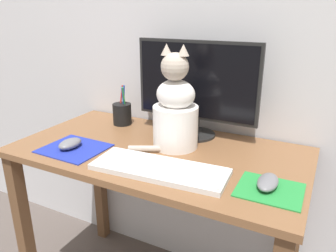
{
  "coord_description": "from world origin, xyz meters",
  "views": [
    {
      "loc": [
        0.56,
        -1.0,
        1.25
      ],
      "look_at": [
        0.07,
        -0.05,
        0.87
      ],
      "focal_mm": 35.0,
      "sensor_mm": 36.0,
      "label": 1
    }
  ],
  "objects_px": {
    "monitor": "(196,86)",
    "cat": "(175,111)",
    "pen_cup": "(122,114)",
    "computer_mouse_left": "(70,144)",
    "computer_mouse_right": "(268,182)",
    "keyboard": "(159,168)"
  },
  "relations": [
    {
      "from": "monitor",
      "to": "cat",
      "type": "height_order",
      "value": "monitor"
    },
    {
      "from": "pen_cup",
      "to": "cat",
      "type": "bearing_deg",
      "value": -21.06
    },
    {
      "from": "computer_mouse_left",
      "to": "pen_cup",
      "type": "distance_m",
      "value": 0.33
    },
    {
      "from": "computer_mouse_right",
      "to": "pen_cup",
      "type": "height_order",
      "value": "pen_cup"
    },
    {
      "from": "computer_mouse_left",
      "to": "computer_mouse_right",
      "type": "distance_m",
      "value": 0.73
    },
    {
      "from": "computer_mouse_left",
      "to": "computer_mouse_right",
      "type": "height_order",
      "value": "computer_mouse_left"
    },
    {
      "from": "computer_mouse_right",
      "to": "cat",
      "type": "distance_m",
      "value": 0.43
    },
    {
      "from": "cat",
      "to": "computer_mouse_right",
      "type": "bearing_deg",
      "value": -29.07
    },
    {
      "from": "monitor",
      "to": "keyboard",
      "type": "relative_size",
      "value": 1.12
    },
    {
      "from": "computer_mouse_left",
      "to": "pen_cup",
      "type": "xyz_separation_m",
      "value": [
        0.01,
        0.33,
        0.03
      ]
    },
    {
      "from": "monitor",
      "to": "computer_mouse_left",
      "type": "xyz_separation_m",
      "value": [
        -0.37,
        -0.35,
        -0.19
      ]
    },
    {
      "from": "computer_mouse_right",
      "to": "pen_cup",
      "type": "xyz_separation_m",
      "value": [
        -0.71,
        0.28,
        0.03
      ]
    },
    {
      "from": "keyboard",
      "to": "computer_mouse_right",
      "type": "height_order",
      "value": "computer_mouse_right"
    },
    {
      "from": "monitor",
      "to": "cat",
      "type": "bearing_deg",
      "value": -99.25
    },
    {
      "from": "computer_mouse_right",
      "to": "pen_cup",
      "type": "relative_size",
      "value": 0.64
    },
    {
      "from": "computer_mouse_left",
      "to": "pen_cup",
      "type": "relative_size",
      "value": 0.57
    },
    {
      "from": "pen_cup",
      "to": "monitor",
      "type": "bearing_deg",
      "value": 2.51
    },
    {
      "from": "monitor",
      "to": "computer_mouse_right",
      "type": "relative_size",
      "value": 4.49
    },
    {
      "from": "keyboard",
      "to": "computer_mouse_right",
      "type": "xyz_separation_m",
      "value": [
        0.34,
        0.06,
        0.01
      ]
    },
    {
      "from": "monitor",
      "to": "pen_cup",
      "type": "relative_size",
      "value": 2.87
    },
    {
      "from": "computer_mouse_right",
      "to": "pen_cup",
      "type": "bearing_deg",
      "value": 158.28
    },
    {
      "from": "pen_cup",
      "to": "computer_mouse_right",
      "type": "bearing_deg",
      "value": -21.72
    }
  ]
}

